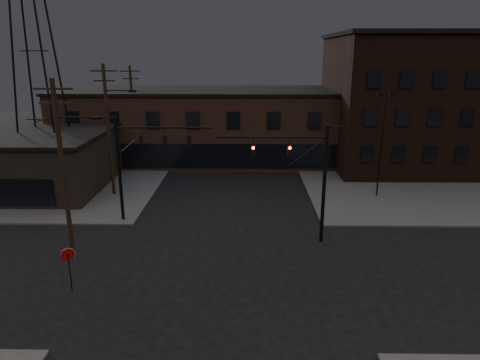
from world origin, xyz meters
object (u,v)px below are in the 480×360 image
(stop_sign, at_px, (68,259))
(parked_car_lot_a, at_px, (403,162))
(car_crossing, at_px, (224,160))
(traffic_signal_near, at_px, (307,172))
(parked_car_lot_b, at_px, (398,165))
(traffic_signal_far, at_px, (136,157))

(stop_sign, relative_size, parked_car_lot_a, 0.50)
(parked_car_lot_a, height_order, car_crossing, parked_car_lot_a)
(traffic_signal_near, height_order, stop_sign, traffic_signal_near)
(stop_sign, distance_m, parked_car_lot_b, 35.08)
(traffic_signal_far, height_order, parked_car_lot_a, traffic_signal_far)
(traffic_signal_near, xyz_separation_m, traffic_signal_far, (-12.07, 3.50, 0.08))
(parked_car_lot_a, relative_size, parked_car_lot_b, 1.03)
(traffic_signal_far, relative_size, car_crossing, 1.80)
(traffic_signal_far, bearing_deg, car_crossing, 71.26)
(car_crossing, bearing_deg, traffic_signal_far, -116.12)
(parked_car_lot_b, bearing_deg, parked_car_lot_a, -19.33)
(stop_sign, relative_size, parked_car_lot_b, 0.51)
(traffic_signal_far, distance_m, parked_car_lot_a, 29.38)
(parked_car_lot_a, bearing_deg, stop_sign, 152.32)
(stop_sign, relative_size, car_crossing, 0.56)
(traffic_signal_far, height_order, parked_car_lot_b, traffic_signal_far)
(car_crossing, bearing_deg, traffic_signal_near, -79.50)
(traffic_signal_far, xyz_separation_m, parked_car_lot_b, (24.24, 14.07, -4.16))
(parked_car_lot_b, height_order, car_crossing, parked_car_lot_b)
(traffic_signal_far, relative_size, stop_sign, 3.23)
(parked_car_lot_a, bearing_deg, parked_car_lot_b, 150.63)
(traffic_signal_far, bearing_deg, stop_sign, -97.32)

